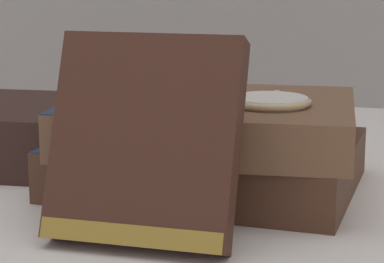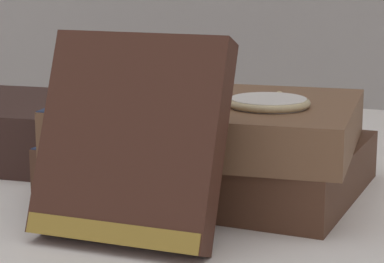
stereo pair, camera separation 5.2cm
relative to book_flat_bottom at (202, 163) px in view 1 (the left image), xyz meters
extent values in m
plane|color=white|center=(-0.02, -0.04, -0.02)|extent=(3.00, 3.00, 0.00)
cube|color=#4C2D1E|center=(0.01, 0.00, 0.00)|extent=(0.21, 0.17, 0.04)
cube|color=navy|center=(-0.09, 0.00, 0.00)|extent=(0.02, 0.16, 0.04)
cube|color=brown|center=(0.01, -0.01, 0.03)|extent=(0.21, 0.17, 0.03)
cube|color=navy|center=(-0.08, -0.02, 0.03)|extent=(0.03, 0.15, 0.03)
cube|color=#422319|center=(0.00, -0.12, 0.04)|extent=(0.11, 0.06, 0.12)
cube|color=olive|center=(0.00, -0.14, -0.01)|extent=(0.11, 0.02, 0.02)
cylinder|color=silver|center=(0.05, -0.03, 0.05)|extent=(0.05, 0.05, 0.01)
torus|color=tan|center=(0.05, -0.03, 0.05)|extent=(0.06, 0.06, 0.01)
sphere|color=tan|center=(0.05, 0.00, 0.05)|extent=(0.01, 0.01, 0.01)
torus|color=#4C3828|center=(-0.09, 0.15, -0.02)|extent=(0.04, 0.04, 0.00)
torus|color=#4C3828|center=(-0.04, 0.15, -0.02)|extent=(0.04, 0.04, 0.00)
cylinder|color=#4C3828|center=(-0.07, 0.15, -0.02)|extent=(0.01, 0.00, 0.00)
camera|label=1|loc=(0.15, -0.55, 0.15)|focal=75.00mm
camera|label=2|loc=(0.20, -0.53, 0.15)|focal=75.00mm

